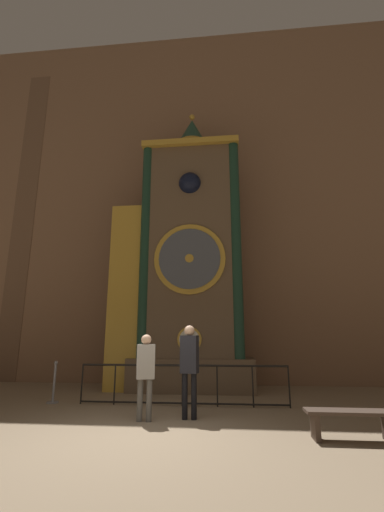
# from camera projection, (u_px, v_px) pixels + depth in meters

# --- Properties ---
(ground_plane) EXTENTS (28.00, 28.00, 0.00)m
(ground_plane) POSITION_uv_depth(u_px,v_px,m) (136.00, 437.00, 5.43)
(ground_plane) COLOR #847056
(cathedral_back_wall) EXTENTS (24.00, 0.32, 14.37)m
(cathedral_back_wall) POSITION_uv_depth(u_px,v_px,m) (184.00, 191.00, 13.48)
(cathedral_back_wall) COLOR #846047
(cathedral_back_wall) RESTS_ON ground_plane
(clock_tower) EXTENTS (4.45, 1.81, 9.47)m
(clock_tower) POSITION_uv_depth(u_px,v_px,m) (182.00, 262.00, 11.18)
(clock_tower) COLOR brown
(clock_tower) RESTS_ON ground_plane
(railing_fence) EXTENTS (4.96, 0.05, 0.93)m
(railing_fence) POSITION_uv_depth(u_px,v_px,m) (182.00, 382.00, 8.06)
(railing_fence) COLOR black
(railing_fence) RESTS_ON ground_plane
(visitor_near) EXTENTS (0.39, 0.32, 1.60)m
(visitor_near) POSITION_uv_depth(u_px,v_px,m) (145.00, 368.00, 6.67)
(visitor_near) COLOR #58554F
(visitor_near) RESTS_ON ground_plane
(visitor_far) EXTENTS (0.37, 0.28, 1.79)m
(visitor_far) POSITION_uv_depth(u_px,v_px,m) (189.00, 361.00, 6.86)
(visitor_far) COLOR black
(visitor_far) RESTS_ON ground_plane
(stanchion_post) EXTENTS (0.28, 0.28, 0.98)m
(stanchion_post) POSITION_uv_depth(u_px,v_px,m) (54.00, 389.00, 8.37)
(stanchion_post) COLOR gray
(stanchion_post) RESTS_ON ground_plane
(visitor_bench) EXTENTS (1.37, 0.40, 0.44)m
(visitor_bench) POSITION_uv_depth(u_px,v_px,m) (351.00, 419.00, 5.30)
(visitor_bench) COLOR #423328
(visitor_bench) RESTS_ON ground_plane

